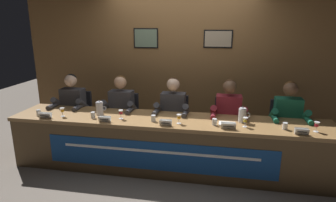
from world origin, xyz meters
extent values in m
plane|color=#70665B|center=(0.00, 0.00, 0.00)|extent=(12.00, 12.00, 0.00)
cube|color=brown|center=(0.00, 1.28, 1.30)|extent=(5.56, 0.12, 2.60)
cube|color=black|center=(-0.61, 1.21, 1.74)|extent=(0.43, 0.02, 0.34)
cube|color=slate|center=(-0.61, 1.20, 1.74)|extent=(0.39, 0.01, 0.30)
cube|color=black|center=(0.61, 1.21, 1.74)|extent=(0.47, 0.02, 0.29)
cube|color=tan|center=(0.61, 1.20, 1.74)|extent=(0.43, 0.01, 0.25)
cube|color=olive|center=(0.00, 0.00, 0.71)|extent=(4.36, 0.73, 0.05)
cube|color=brown|center=(0.00, -0.35, 0.34)|extent=(4.30, 0.04, 0.68)
cube|color=brown|center=(-2.13, 0.00, 0.34)|extent=(0.08, 0.65, 0.68)
cube|color=brown|center=(2.13, 0.00, 0.34)|extent=(0.08, 0.65, 0.68)
cube|color=#19478C|center=(-0.07, -0.37, 0.34)|extent=(2.99, 0.01, 0.39)
cube|color=white|center=(-0.07, -0.37, 0.41)|extent=(2.54, 0.00, 0.04)
cylinder|color=black|center=(-1.63, 0.47, 0.01)|extent=(0.44, 0.44, 0.02)
cylinder|color=black|center=(-1.63, 0.47, 0.23)|extent=(0.05, 0.05, 0.41)
cube|color=#232328|center=(-1.63, 0.47, 0.45)|extent=(0.44, 0.44, 0.03)
cube|color=#232328|center=(-1.63, 0.67, 0.68)|extent=(0.40, 0.05, 0.44)
cylinder|color=black|center=(-1.73, 0.12, 0.23)|extent=(0.10, 0.10, 0.46)
cylinder|color=black|center=(-1.53, 0.12, 0.23)|extent=(0.10, 0.10, 0.46)
cylinder|color=black|center=(-1.73, 0.27, 0.51)|extent=(0.13, 0.34, 0.13)
cylinder|color=black|center=(-1.53, 0.27, 0.51)|extent=(0.13, 0.34, 0.13)
cube|color=#38383D|center=(-1.63, 0.44, 0.75)|extent=(0.36, 0.20, 0.48)
sphere|color=beige|center=(-1.63, 0.42, 1.13)|extent=(0.19, 0.19, 0.19)
sphere|color=black|center=(-1.63, 0.43, 1.14)|extent=(0.17, 0.17, 0.17)
cylinder|color=#38383D|center=(-1.84, 0.34, 0.77)|extent=(0.09, 0.30, 0.25)
cylinder|color=#38383D|center=(-1.42, 0.34, 0.77)|extent=(0.09, 0.30, 0.25)
cylinder|color=#38383D|center=(-1.84, 0.18, 0.76)|extent=(0.07, 0.24, 0.07)
cylinder|color=#38383D|center=(-1.42, 0.18, 0.76)|extent=(0.07, 0.24, 0.07)
cube|color=white|center=(-1.66, -0.30, 0.77)|extent=(0.18, 0.03, 0.08)
cube|color=white|center=(-1.66, -0.27, 0.77)|extent=(0.18, 0.03, 0.08)
cube|color=black|center=(-1.66, -0.30, 0.77)|extent=(0.13, 0.01, 0.01)
cylinder|color=white|center=(-1.46, -0.17, 0.74)|extent=(0.06, 0.06, 0.00)
cylinder|color=white|center=(-1.46, -0.17, 0.77)|extent=(0.01, 0.01, 0.05)
cone|color=white|center=(-1.46, -0.17, 0.83)|extent=(0.06, 0.06, 0.06)
cylinder|color=orange|center=(-1.46, -0.17, 0.82)|extent=(0.04, 0.04, 0.04)
cylinder|color=silver|center=(-1.82, -0.19, 0.78)|extent=(0.06, 0.06, 0.08)
cylinder|color=silver|center=(-1.82, -0.19, 0.76)|extent=(0.05, 0.05, 0.05)
cylinder|color=black|center=(-0.81, 0.47, 0.01)|extent=(0.44, 0.44, 0.02)
cylinder|color=black|center=(-0.81, 0.47, 0.23)|extent=(0.05, 0.05, 0.41)
cube|color=#232328|center=(-0.81, 0.47, 0.45)|extent=(0.44, 0.44, 0.03)
cube|color=#232328|center=(-0.81, 0.67, 0.68)|extent=(0.40, 0.05, 0.44)
cylinder|color=black|center=(-0.91, 0.12, 0.23)|extent=(0.10, 0.10, 0.46)
cylinder|color=black|center=(-0.71, 0.12, 0.23)|extent=(0.10, 0.10, 0.46)
cylinder|color=black|center=(-0.91, 0.27, 0.51)|extent=(0.13, 0.34, 0.13)
cylinder|color=black|center=(-0.71, 0.27, 0.51)|extent=(0.13, 0.34, 0.13)
cube|color=#38383D|center=(-0.81, 0.44, 0.75)|extent=(0.36, 0.20, 0.48)
sphere|color=tan|center=(-0.81, 0.42, 1.13)|extent=(0.19, 0.19, 0.19)
sphere|color=#593819|center=(-0.81, 0.43, 1.14)|extent=(0.17, 0.17, 0.17)
cylinder|color=#38383D|center=(-1.02, 0.34, 0.77)|extent=(0.09, 0.30, 0.25)
cylinder|color=#38383D|center=(-0.60, 0.34, 0.77)|extent=(0.09, 0.30, 0.25)
cylinder|color=#38383D|center=(-1.02, 0.18, 0.76)|extent=(0.07, 0.24, 0.07)
cylinder|color=#38383D|center=(-0.60, 0.18, 0.76)|extent=(0.07, 0.24, 0.07)
cube|color=white|center=(-0.79, -0.30, 0.77)|extent=(0.16, 0.03, 0.08)
cube|color=white|center=(-0.79, -0.27, 0.77)|extent=(0.16, 0.03, 0.08)
cube|color=black|center=(-0.79, -0.30, 0.77)|extent=(0.12, 0.01, 0.01)
cylinder|color=white|center=(-0.63, -0.12, 0.74)|extent=(0.06, 0.06, 0.00)
cylinder|color=white|center=(-0.63, -0.12, 0.77)|extent=(0.01, 0.01, 0.05)
cone|color=white|center=(-0.63, -0.12, 0.83)|extent=(0.06, 0.06, 0.06)
cylinder|color=#B21E2D|center=(-0.63, -0.12, 0.82)|extent=(0.04, 0.04, 0.04)
cylinder|color=silver|center=(-1.02, -0.16, 0.78)|extent=(0.06, 0.06, 0.08)
cylinder|color=silver|center=(-1.02, -0.16, 0.76)|extent=(0.05, 0.05, 0.05)
cylinder|color=black|center=(0.00, 0.47, 0.01)|extent=(0.44, 0.44, 0.02)
cylinder|color=black|center=(0.00, 0.47, 0.23)|extent=(0.05, 0.05, 0.41)
cube|color=#232328|center=(0.00, 0.47, 0.45)|extent=(0.44, 0.44, 0.03)
cube|color=#232328|center=(0.00, 0.67, 0.68)|extent=(0.40, 0.05, 0.44)
cylinder|color=black|center=(-0.10, 0.12, 0.23)|extent=(0.10, 0.10, 0.46)
cylinder|color=black|center=(0.10, 0.12, 0.23)|extent=(0.10, 0.10, 0.46)
cylinder|color=black|center=(-0.10, 0.27, 0.51)|extent=(0.13, 0.34, 0.13)
cylinder|color=black|center=(0.10, 0.27, 0.51)|extent=(0.13, 0.34, 0.13)
cube|color=#38383D|center=(0.00, 0.44, 0.75)|extent=(0.36, 0.20, 0.48)
sphere|color=beige|center=(0.00, 0.42, 1.13)|extent=(0.19, 0.19, 0.19)
sphere|color=#331E0F|center=(0.00, 0.43, 1.14)|extent=(0.17, 0.17, 0.17)
cylinder|color=#38383D|center=(-0.21, 0.34, 0.77)|extent=(0.09, 0.30, 0.25)
cylinder|color=#38383D|center=(0.21, 0.34, 0.77)|extent=(0.09, 0.30, 0.25)
cylinder|color=#38383D|center=(-0.21, 0.18, 0.76)|extent=(0.07, 0.24, 0.07)
cylinder|color=#38383D|center=(0.21, 0.18, 0.76)|extent=(0.07, 0.24, 0.07)
cube|color=white|center=(0.02, -0.29, 0.77)|extent=(0.16, 0.03, 0.08)
cube|color=white|center=(0.02, -0.26, 0.77)|extent=(0.16, 0.03, 0.08)
cube|color=black|center=(0.02, -0.29, 0.77)|extent=(0.11, 0.01, 0.01)
cylinder|color=white|center=(0.17, -0.16, 0.74)|extent=(0.06, 0.06, 0.00)
cylinder|color=white|center=(0.17, -0.16, 0.77)|extent=(0.01, 0.01, 0.05)
cone|color=white|center=(0.17, -0.16, 0.83)|extent=(0.06, 0.06, 0.06)
cylinder|color=orange|center=(0.17, -0.16, 0.82)|extent=(0.04, 0.04, 0.04)
cylinder|color=silver|center=(-0.17, -0.14, 0.78)|extent=(0.06, 0.06, 0.08)
cylinder|color=silver|center=(-0.17, -0.14, 0.76)|extent=(0.05, 0.05, 0.05)
cylinder|color=black|center=(0.81, 0.47, 0.01)|extent=(0.44, 0.44, 0.02)
cylinder|color=black|center=(0.81, 0.47, 0.23)|extent=(0.05, 0.05, 0.41)
cube|color=#232328|center=(0.81, 0.47, 0.45)|extent=(0.44, 0.44, 0.03)
cube|color=#232328|center=(0.81, 0.67, 0.68)|extent=(0.40, 0.05, 0.44)
cylinder|color=black|center=(0.71, 0.12, 0.23)|extent=(0.10, 0.10, 0.46)
cylinder|color=black|center=(0.91, 0.12, 0.23)|extent=(0.10, 0.10, 0.46)
cylinder|color=black|center=(0.71, 0.27, 0.51)|extent=(0.13, 0.34, 0.13)
cylinder|color=black|center=(0.91, 0.27, 0.51)|extent=(0.13, 0.34, 0.13)
cube|color=maroon|center=(0.81, 0.44, 0.75)|extent=(0.36, 0.20, 0.48)
sphere|color=brown|center=(0.81, 0.42, 1.13)|extent=(0.19, 0.19, 0.19)
sphere|color=#331E0F|center=(0.81, 0.43, 1.14)|extent=(0.17, 0.17, 0.17)
cylinder|color=maroon|center=(0.60, 0.34, 0.77)|extent=(0.09, 0.30, 0.25)
cylinder|color=maroon|center=(1.02, 0.34, 0.77)|extent=(0.09, 0.30, 0.25)
cylinder|color=maroon|center=(0.60, 0.18, 0.76)|extent=(0.07, 0.24, 0.07)
cylinder|color=maroon|center=(1.02, 0.18, 0.76)|extent=(0.07, 0.24, 0.07)
cube|color=white|center=(0.80, -0.27, 0.77)|extent=(0.18, 0.03, 0.08)
cube|color=white|center=(0.80, -0.23, 0.77)|extent=(0.18, 0.03, 0.08)
cube|color=black|center=(0.80, -0.27, 0.77)|extent=(0.13, 0.01, 0.01)
cylinder|color=white|center=(1.01, -0.14, 0.74)|extent=(0.06, 0.06, 0.00)
cylinder|color=white|center=(1.01, -0.14, 0.77)|extent=(0.01, 0.01, 0.05)
cone|color=white|center=(1.01, -0.14, 0.83)|extent=(0.06, 0.06, 0.06)
cylinder|color=yellow|center=(1.01, -0.14, 0.82)|extent=(0.04, 0.04, 0.04)
cylinder|color=silver|center=(0.63, -0.14, 0.78)|extent=(0.06, 0.06, 0.08)
cylinder|color=silver|center=(0.63, -0.14, 0.76)|extent=(0.05, 0.05, 0.05)
cylinder|color=black|center=(1.63, 0.47, 0.01)|extent=(0.44, 0.44, 0.02)
cylinder|color=black|center=(1.63, 0.47, 0.23)|extent=(0.05, 0.05, 0.41)
cube|color=#232328|center=(1.63, 0.47, 0.45)|extent=(0.44, 0.44, 0.03)
cube|color=#232328|center=(1.63, 0.67, 0.68)|extent=(0.40, 0.05, 0.44)
cylinder|color=black|center=(1.53, 0.12, 0.23)|extent=(0.10, 0.10, 0.46)
cylinder|color=black|center=(1.73, 0.12, 0.23)|extent=(0.10, 0.10, 0.46)
cylinder|color=black|center=(1.53, 0.27, 0.51)|extent=(0.13, 0.34, 0.13)
cylinder|color=black|center=(1.73, 0.27, 0.51)|extent=(0.13, 0.34, 0.13)
cube|color=#196047|center=(1.63, 0.44, 0.75)|extent=(0.36, 0.20, 0.48)
sphere|color=brown|center=(1.63, 0.42, 1.13)|extent=(0.19, 0.19, 0.19)
sphere|color=#593819|center=(1.63, 0.43, 1.14)|extent=(0.17, 0.17, 0.17)
cylinder|color=#196047|center=(1.42, 0.34, 0.77)|extent=(0.09, 0.30, 0.25)
cylinder|color=#196047|center=(1.84, 0.34, 0.77)|extent=(0.09, 0.30, 0.25)
cylinder|color=#196047|center=(1.42, 0.18, 0.76)|extent=(0.07, 0.24, 0.07)
cylinder|color=#196047|center=(1.84, 0.18, 0.76)|extent=(0.07, 0.24, 0.07)
cube|color=white|center=(1.64, -0.30, 0.77)|extent=(0.16, 0.03, 0.08)
cube|color=white|center=(1.64, -0.27, 0.77)|extent=(0.16, 0.03, 0.08)
cube|color=black|center=(1.64, -0.30, 0.77)|extent=(0.11, 0.01, 0.01)
cylinder|color=white|center=(1.83, -0.15, 0.74)|extent=(0.06, 0.06, 0.00)
cylinder|color=white|center=(1.83, -0.15, 0.77)|extent=(0.01, 0.01, 0.05)
cone|color=white|center=(1.83, -0.15, 0.83)|extent=(0.06, 0.06, 0.06)
cylinder|color=#B21E2D|center=(1.83, -0.15, 0.82)|extent=(0.04, 0.04, 0.04)
cylinder|color=silver|center=(1.48, -0.14, 0.78)|extent=(0.06, 0.06, 0.08)
cylinder|color=silver|center=(1.48, -0.14, 0.76)|extent=(0.05, 0.05, 0.05)
cylinder|color=silver|center=(-0.98, -0.01, 0.82)|extent=(0.10, 0.10, 0.18)
cylinder|color=silver|center=(-0.98, -0.01, 0.92)|extent=(0.08, 0.09, 0.01)
sphere|color=silver|center=(-0.98, -0.01, 0.93)|extent=(0.02, 0.02, 0.02)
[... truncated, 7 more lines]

